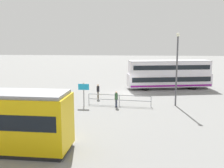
{
  "coord_description": "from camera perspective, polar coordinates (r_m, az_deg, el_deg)",
  "views": [
    {
      "loc": [
        -0.73,
        32.87,
        6.66
      ],
      "look_at": [
        1.41,
        6.06,
        2.19
      ],
      "focal_mm": 43.19,
      "sensor_mm": 36.0,
      "label": 1
    }
  ],
  "objects": [
    {
      "name": "ground_plane",
      "position": [
        33.54,
        3.22,
        -2.03
      ],
      "size": [
        160.0,
        160.0,
        0.0
      ],
      "primitive_type": "plane",
      "color": "gray"
    },
    {
      "name": "double_decker_bus",
      "position": [
        37.34,
        12.01,
        2.01
      ],
      "size": [
        11.52,
        4.54,
        3.86
      ],
      "color": "silver",
      "rests_on": "ground"
    },
    {
      "name": "pedestrian_near_railing",
      "position": [
        30.44,
        -2.98,
        -1.35
      ],
      "size": [
        0.39,
        0.39,
        1.68
      ],
      "color": "#4C3F2D",
      "rests_on": "ground"
    },
    {
      "name": "pedestrian_crossing",
      "position": [
        26.71,
        0.91,
        -2.99
      ],
      "size": [
        0.38,
        0.38,
        1.59
      ],
      "color": "#33384C",
      "rests_on": "ground"
    },
    {
      "name": "pedestrian_railing",
      "position": [
        27.48,
        1.54,
        -3.02
      ],
      "size": [
        6.47,
        0.9,
        1.08
      ],
      "color": "gray",
      "rests_on": "ground"
    },
    {
      "name": "info_sign",
      "position": [
        27.26,
        -6.02,
        -1.26
      ],
      "size": [
        1.11,
        0.13,
        2.34
      ],
      "color": "slate",
      "rests_on": "ground"
    },
    {
      "name": "street_lamp",
      "position": [
        27.53,
        13.58,
        4.11
      ],
      "size": [
        0.36,
        0.36,
        7.28
      ],
      "color": "#4C4C51",
      "rests_on": "ground"
    }
  ]
}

